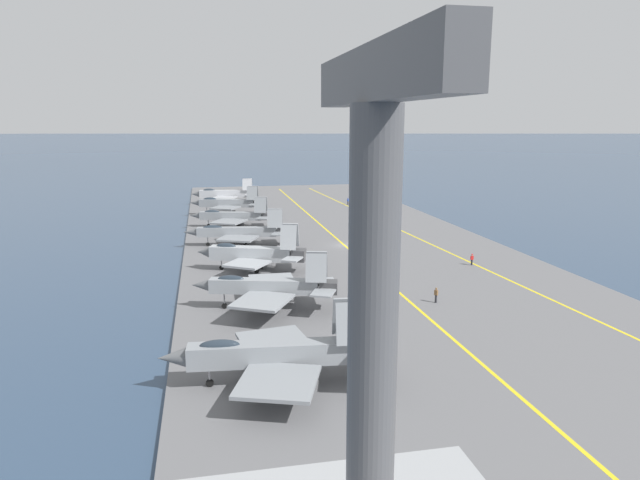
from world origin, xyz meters
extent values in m
plane|color=#2D425B|center=(0.00, 0.00, 0.00)|extent=(2000.00, 2000.00, 0.00)
cube|color=slate|center=(0.00, 0.00, 0.20)|extent=(182.61, 51.86, 0.40)
cube|color=yellow|center=(0.00, -14.26, 0.40)|extent=(164.08, 10.19, 0.01)
cube|color=yellow|center=(0.00, 0.00, 0.40)|extent=(164.35, 0.36, 0.01)
cube|color=gray|center=(-48.27, 17.92, 2.91)|extent=(2.88, 12.79, 1.73)
cone|color=#5B5E60|center=(-47.60, 25.26, 2.91)|extent=(1.86, 2.54, 1.64)
cube|color=#38383A|center=(-48.96, 10.41, 2.91)|extent=(2.17, 2.23, 1.47)
ellipsoid|color=#232D38|center=(-47.92, 21.76, 3.73)|extent=(1.23, 3.16, 0.95)
cube|color=gray|center=(-52.09, 17.84, 2.34)|extent=(7.33, 7.11, 0.28)
cube|color=gray|center=(-44.54, 17.15, 2.34)|extent=(6.61, 6.31, 0.28)
cube|color=gray|center=(-49.74, 11.86, 5.41)|extent=(1.20, 2.48, 3.22)
cube|color=gray|center=(-47.93, 11.69, 5.41)|extent=(1.20, 2.48, 3.22)
cube|color=gray|center=(-51.17, 11.13, 2.91)|extent=(3.33, 3.05, 0.20)
cube|color=gray|center=(-46.66, 10.71, 2.91)|extent=(2.99, 2.62, 0.20)
cylinder|color=#B2B2B7|center=(-47.84, 22.62, 1.22)|extent=(0.16, 0.16, 1.64)
cylinder|color=black|center=(-47.84, 22.62, 0.70)|extent=(0.27, 0.62, 0.60)
cylinder|color=#B2B2B7|center=(-49.60, 16.75, 1.22)|extent=(0.16, 0.16, 1.64)
cylinder|color=black|center=(-49.60, 16.75, 0.70)|extent=(0.27, 0.62, 0.60)
cylinder|color=#B2B2B7|center=(-47.18, 16.53, 1.22)|extent=(0.16, 0.16, 1.64)
cylinder|color=black|center=(-47.18, 16.53, 0.70)|extent=(0.27, 0.62, 0.60)
cube|color=gray|center=(-30.16, 16.52, 3.03)|extent=(4.48, 11.80, 1.54)
cone|color=#5B5E60|center=(-28.43, 23.15, 3.03)|extent=(1.98, 2.53, 1.46)
cube|color=#38383A|center=(-31.94, 9.74, 3.03)|extent=(2.20, 2.30, 1.31)
ellipsoid|color=#232D38|center=(-29.25, 19.99, 3.76)|extent=(1.55, 2.99, 0.85)
cube|color=gray|center=(-33.85, 17.07, 2.53)|extent=(7.60, 7.29, 0.28)
cube|color=gray|center=(-26.68, 15.19, 2.53)|extent=(5.93, 5.17, 0.28)
cube|color=gray|center=(-32.40, 11.18, 5.34)|extent=(1.47, 2.40, 3.03)
cube|color=gray|center=(-30.84, 10.77, 5.34)|extent=(1.47, 2.40, 3.03)
cube|color=gray|center=(-33.92, 10.75, 3.03)|extent=(3.48, 3.20, 0.20)
cube|color=gray|center=(-29.72, 9.65, 3.03)|extent=(2.97, 2.45, 0.20)
cylinder|color=#B2B2B7|center=(-29.05, 20.76, 1.33)|extent=(0.16, 0.16, 1.86)
cylinder|color=black|center=(-29.05, 20.76, 0.70)|extent=(0.36, 0.64, 0.60)
cylinder|color=#B2B2B7|center=(-31.51, 15.64, 1.33)|extent=(0.16, 0.16, 1.86)
cylinder|color=black|center=(-31.51, 15.64, 0.70)|extent=(0.36, 0.64, 0.60)
cylinder|color=#B2B2B7|center=(-29.42, 15.09, 1.33)|extent=(0.16, 0.16, 1.86)
cylinder|color=black|center=(-29.42, 15.09, 0.70)|extent=(0.36, 0.64, 0.60)
cube|color=#9EA3A8|center=(-13.42, 16.57, 2.83)|extent=(5.48, 11.20, 1.85)
cone|color=#5B5E60|center=(-11.25, 22.71, 2.83)|extent=(2.36, 2.59, 1.75)
cube|color=#38383A|center=(-15.64, 10.27, 2.83)|extent=(2.61, 2.42, 1.57)
ellipsoid|color=#232D38|center=(-12.28, 19.78, 3.71)|extent=(1.87, 2.91, 1.02)
cube|color=#9EA3A8|center=(-16.64, 17.30, 2.23)|extent=(6.61, 6.65, 0.28)
cube|color=#9EA3A8|center=(-10.45, 15.12, 2.23)|extent=(5.15, 5.28, 0.28)
cube|color=#9EA3A8|center=(-16.15, 11.74, 5.42)|extent=(1.65, 2.33, 3.28)
cube|color=#9EA3A8|center=(-14.32, 11.10, 5.42)|extent=(1.65, 2.33, 3.28)
cube|color=#9EA3A8|center=(-17.68, 11.48, 2.83)|extent=(3.48, 3.23, 0.20)
cube|color=#9EA3A8|center=(-13.30, 9.93, 2.83)|extent=(3.11, 2.55, 0.20)
cylinder|color=#B2B2B7|center=(-12.03, 20.50, 1.15)|extent=(0.16, 0.16, 1.51)
cylinder|color=black|center=(-12.03, 20.50, 0.70)|extent=(0.41, 0.64, 0.60)
cylinder|color=#B2B2B7|center=(-15.02, 15.92, 1.15)|extent=(0.16, 0.16, 1.51)
cylinder|color=black|center=(-15.02, 15.92, 0.70)|extent=(0.41, 0.64, 0.60)
cylinder|color=#B2B2B7|center=(-12.58, 15.06, 1.15)|extent=(0.16, 0.16, 1.51)
cylinder|color=black|center=(-12.58, 15.06, 0.70)|extent=(0.41, 0.64, 0.60)
cube|color=gray|center=(3.17, 17.44, 2.78)|extent=(3.48, 13.01, 1.51)
cone|color=#5B5E60|center=(4.32, 24.86, 2.78)|extent=(1.79, 2.64, 1.44)
cube|color=#38383A|center=(1.99, 9.84, 2.78)|extent=(2.04, 2.34, 1.28)
ellipsoid|color=#232D38|center=(3.77, 21.32, 3.49)|extent=(1.30, 3.24, 0.83)
cube|color=gray|center=(-0.01, 17.49, 2.28)|extent=(6.58, 7.01, 0.28)
cube|color=gray|center=(6.22, 16.52, 2.28)|extent=(5.27, 6.00, 0.28)
cube|color=gray|center=(1.42, 11.34, 5.04)|extent=(1.29, 2.56, 2.98)
cube|color=gray|center=(2.99, 11.10, 5.04)|extent=(1.29, 2.56, 2.98)
cube|color=gray|center=(-0.06, 10.69, 2.78)|extent=(3.44, 3.22, 0.20)
cube|color=gray|center=(4.20, 10.03, 2.78)|extent=(2.85, 2.50, 0.20)
cylinder|color=#B2B2B7|center=(3.91, 22.19, 1.21)|extent=(0.16, 0.16, 1.62)
cylinder|color=black|center=(3.91, 22.19, 0.70)|extent=(0.31, 0.63, 0.60)
cylinder|color=#B2B2B7|center=(1.92, 16.30, 1.21)|extent=(0.16, 0.16, 1.62)
cylinder|color=black|center=(1.92, 16.30, 0.70)|extent=(0.31, 0.63, 0.60)
cylinder|color=#B2B2B7|center=(4.01, 15.98, 1.21)|extent=(0.16, 0.16, 1.62)
cylinder|color=black|center=(4.01, 15.98, 0.70)|extent=(0.31, 0.63, 0.60)
cube|color=gray|center=(20.44, 17.55, 2.64)|extent=(4.54, 12.05, 1.51)
cone|color=#5B5E60|center=(22.23, 24.33, 2.64)|extent=(1.97, 2.57, 1.44)
cube|color=#38383A|center=(18.61, 10.61, 2.64)|extent=(2.18, 2.34, 1.28)
ellipsoid|color=#232D38|center=(21.38, 21.10, 3.36)|extent=(1.55, 3.05, 0.83)
cube|color=gray|center=(16.80, 18.09, 2.15)|extent=(7.60, 7.37, 0.28)
cube|color=gray|center=(23.88, 16.22, 2.15)|extent=(5.87, 5.30, 0.28)
cube|color=gray|center=(18.18, 12.08, 4.89)|extent=(1.47, 2.44, 2.95)
cube|color=gray|center=(19.71, 11.67, 4.89)|extent=(1.47, 2.44, 2.95)
cube|color=gray|center=(16.65, 11.64, 2.64)|extent=(3.50, 3.25, 0.20)
cube|color=gray|center=(20.82, 10.54, 2.64)|extent=(2.98, 2.51, 0.20)
cylinder|color=#B2B2B7|center=(21.59, 21.88, 1.14)|extent=(0.16, 0.16, 1.48)
cylinder|color=black|center=(21.59, 21.88, 0.70)|extent=(0.37, 0.64, 0.60)
cylinder|color=#B2B2B7|center=(19.11, 16.64, 1.14)|extent=(0.16, 0.16, 1.48)
cylinder|color=black|center=(19.11, 16.64, 0.70)|extent=(0.37, 0.64, 0.60)
cylinder|color=#B2B2B7|center=(21.15, 16.10, 1.14)|extent=(0.16, 0.16, 1.48)
cylinder|color=black|center=(21.15, 16.10, 0.70)|extent=(0.37, 0.64, 0.60)
cube|color=gray|center=(35.30, 17.74, 3.08)|extent=(4.51, 11.90, 1.64)
cone|color=#5B5E60|center=(36.99, 24.42, 3.08)|extent=(2.06, 2.56, 1.56)
cube|color=#38383A|center=(33.56, 10.91, 3.08)|extent=(2.30, 2.33, 1.39)
ellipsoid|color=#232D38|center=(36.18, 21.24, 3.86)|extent=(1.58, 3.02, 0.90)
cube|color=gray|center=(31.98, 18.17, 2.55)|extent=(6.84, 6.89, 0.28)
cube|color=gray|center=(38.42, 16.54, 2.55)|extent=(5.03, 5.15, 0.28)
cube|color=gray|center=(33.04, 12.36, 5.37)|extent=(1.43, 2.40, 2.89)
cube|color=gray|center=(34.71, 11.94, 5.37)|extent=(1.43, 2.40, 2.89)
cube|color=gray|center=(31.53, 11.92, 3.08)|extent=(3.47, 3.20, 0.20)
cube|color=gray|center=(35.83, 10.83, 3.08)|extent=(2.96, 2.44, 0.20)
cylinder|color=#B2B2B7|center=(36.38, 22.01, 1.33)|extent=(0.16, 0.16, 1.86)
cylinder|color=black|center=(36.38, 22.01, 0.70)|extent=(0.36, 0.64, 0.60)
cylinder|color=#B2B2B7|center=(33.89, 16.86, 1.33)|extent=(0.16, 0.16, 1.86)
cylinder|color=black|center=(33.89, 16.86, 0.70)|extent=(0.36, 0.64, 0.60)
cylinder|color=#B2B2B7|center=(36.12, 16.29, 1.33)|extent=(0.16, 0.16, 1.86)
cylinder|color=black|center=(36.12, 16.29, 0.70)|extent=(0.36, 0.64, 0.60)
cube|color=#A8AAAF|center=(54.18, 17.57, 2.82)|extent=(3.47, 12.22, 1.77)
cone|color=#5B5E60|center=(55.18, 24.53, 2.82)|extent=(1.99, 2.50, 1.69)
cube|color=#38383A|center=(53.16, 10.46, 2.82)|extent=(2.30, 2.23, 1.51)
ellipsoid|color=#232D38|center=(54.70, 21.21, 3.66)|extent=(1.38, 3.05, 0.98)
cube|color=#A8AAAF|center=(50.78, 17.65, 2.24)|extent=(6.58, 6.72, 0.28)
cube|color=#A8AAAF|center=(57.47, 16.69, 2.24)|extent=(5.49, 5.71, 0.28)
cube|color=#A8AAAF|center=(52.42, 11.89, 5.12)|extent=(1.19, 2.39, 2.80)
cube|color=#A8AAAF|center=(54.27, 11.62, 5.12)|extent=(1.19, 2.39, 2.80)
cube|color=#A8AAAF|center=(50.97, 11.27, 2.82)|extent=(3.37, 3.05, 0.20)
cube|color=#A8AAAF|center=(55.50, 10.62, 2.82)|extent=(2.87, 2.38, 0.20)
cylinder|color=#B2B2B7|center=(54.82, 22.02, 1.17)|extent=(0.16, 0.16, 1.53)
cylinder|color=black|center=(54.82, 22.02, 0.70)|extent=(0.30, 0.63, 0.60)
cylinder|color=#B2B2B7|center=(52.78, 16.54, 1.17)|extent=(0.16, 0.16, 1.53)
cylinder|color=black|center=(52.78, 16.54, 0.70)|extent=(0.30, 0.63, 0.60)
cylinder|color=#B2B2B7|center=(55.24, 16.19, 1.17)|extent=(0.16, 0.16, 1.53)
cylinder|color=black|center=(55.24, 16.19, 0.70)|extent=(0.30, 0.63, 0.60)
cylinder|color=#232328|center=(45.63, -12.23, 0.82)|extent=(0.24, 0.24, 0.84)
cube|color=#284CB2|center=(45.63, -12.23, 1.51)|extent=(0.45, 0.45, 0.53)
sphere|color=tan|center=(45.63, -12.23, 1.90)|extent=(0.22, 0.22, 0.22)
sphere|color=#284CB2|center=(45.63, -12.23, 1.96)|extent=(0.24, 0.24, 0.24)
cylinder|color=#232328|center=(-16.59, -14.60, 0.81)|extent=(0.24, 0.24, 0.82)
cube|color=red|center=(-16.59, -14.60, 1.49)|extent=(0.28, 0.39, 0.53)
sphere|color=tan|center=(-16.59, -14.60, 1.88)|extent=(0.22, 0.22, 0.22)
sphere|color=red|center=(-16.59, -14.60, 1.94)|extent=(0.24, 0.24, 0.24)
cylinder|color=#232328|center=(-31.73, -2.77, 0.85)|extent=(0.24, 0.24, 0.89)
cube|color=brown|center=(-31.73, -2.77, 1.58)|extent=(0.46, 0.44, 0.57)
sphere|color=#9E7051|center=(-31.73, -2.77, 1.99)|extent=(0.22, 0.22, 0.22)
sphere|color=brown|center=(-31.73, -2.77, 2.05)|extent=(0.24, 0.24, 0.24)
cylinder|color=#4C4C4F|center=(-84.43, 20.87, 17.59)|extent=(0.50, 0.50, 6.12)
cube|color=#4C4C4F|center=(-84.43, 20.87, 20.90)|extent=(3.60, 0.30, 0.50)
camera|label=1|loc=(-89.54, 22.45, 20.48)|focal=32.00mm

